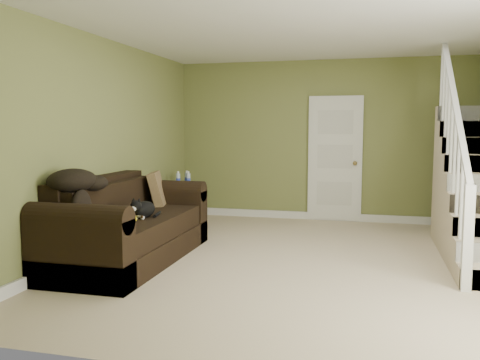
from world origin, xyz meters
The scene contains 14 objects.
floor centered at (0.00, 0.00, 0.00)m, with size 5.00×5.50×0.01m, color #C0AC8B.
ceiling centered at (0.00, 0.00, 2.60)m, with size 5.00×5.50×0.01m, color white.
wall_back centered at (0.00, 2.75, 1.30)m, with size 5.00×0.04×2.60m, color olive.
wall_front centered at (0.00, -2.75, 1.30)m, with size 5.00×0.04×2.60m, color olive.
wall_left centered at (-2.50, 0.00, 1.30)m, with size 0.04×5.50×2.60m, color olive.
baseboard_back centered at (0.00, 2.72, 0.06)m, with size 5.00×0.04×0.12m, color white.
baseboard_left centered at (-2.47, 0.00, 0.06)m, with size 0.04×5.50×0.12m, color white.
door centered at (0.10, 2.71, 1.01)m, with size 0.86×0.12×2.02m.
sofa centered at (-2.02, -0.40, 0.36)m, with size 1.04×2.41×0.95m.
side_table centered at (-2.14, 1.78, 0.31)m, with size 0.65×0.65×0.84m.
cat centered at (-1.78, -0.48, 0.61)m, with size 0.24×0.52×0.25m.
banana centered at (-1.78, -0.69, 0.55)m, with size 0.06×0.21×0.06m, color yellow.
throw_pillow centered at (-2.02, 0.46, 0.72)m, with size 0.11×0.44×0.44m, color #4C371E.
throw_blanket centered at (-2.26, -1.10, 0.99)m, with size 0.44×0.58×0.24m, color black.
Camera 1 is at (0.66, -5.61, 1.53)m, focal length 38.00 mm.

